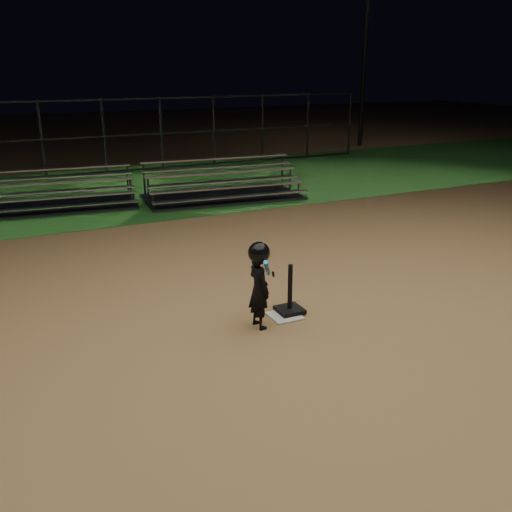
{
  "coord_description": "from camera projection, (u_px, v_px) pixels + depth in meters",
  "views": [
    {
      "loc": [
        -3.69,
        -6.73,
        3.57
      ],
      "look_at": [
        0.0,
        1.0,
        0.65
      ],
      "focal_mm": 39.51,
      "sensor_mm": 36.0,
      "label": 1
    }
  ],
  "objects": [
    {
      "name": "child_batter",
      "position": [
        259.0,
        283.0,
        7.88
      ],
      "size": [
        0.43,
        0.61,
        1.27
      ],
      "rotation": [
        0.0,
        0.0,
        1.67
      ],
      "color": "black",
      "rests_on": "ground"
    },
    {
      "name": "backstop_fence",
      "position": [
        104.0,
        136.0,
        19.11
      ],
      "size": [
        20.08,
        0.08,
        2.5
      ],
      "color": "#38383D",
      "rests_on": "ground"
    },
    {
      "name": "home_plate",
      "position": [
        285.0,
        316.0,
        8.41
      ],
      "size": [
        0.45,
        0.45,
        0.02
      ],
      "primitive_type": "cube",
      "color": "beige",
      "rests_on": "ground"
    },
    {
      "name": "bleacher_left",
      "position": [
        59.0,
        201.0,
        14.71
      ],
      "size": [
        4.09,
        2.3,
        0.96
      ],
      "rotation": [
        0.0,
        0.0,
        -0.1
      ],
      "color": "silver",
      "rests_on": "ground"
    },
    {
      "name": "light_pole_right",
      "position": [
        367.0,
        31.0,
        24.47
      ],
      "size": [
        0.9,
        0.53,
        8.3
      ],
      "color": "#2D2D30",
      "rests_on": "ground"
    },
    {
      "name": "bleacher_right",
      "position": [
        223.0,
        191.0,
        15.74
      ],
      "size": [
        4.47,
        2.46,
        1.05
      ],
      "rotation": [
        0.0,
        0.0,
        -0.09
      ],
      "color": "#ADAEB2",
      "rests_on": "ground"
    },
    {
      "name": "batting_tee",
      "position": [
        290.0,
        303.0,
        8.48
      ],
      "size": [
        0.38,
        0.38,
        0.75
      ],
      "color": "black",
      "rests_on": "home_plate"
    },
    {
      "name": "grass_strip",
      "position": [
        128.0,
        189.0,
        16.95
      ],
      "size": [
        60.0,
        8.0,
        0.01
      ],
      "primitive_type": "cube",
      "color": "#1F571C",
      "rests_on": "ground"
    },
    {
      "name": "ground",
      "position": [
        285.0,
        317.0,
        8.41
      ],
      "size": [
        80.0,
        80.0,
        0.0
      ],
      "primitive_type": "plane",
      "color": "#9A7245",
      "rests_on": "ground"
    }
  ]
}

